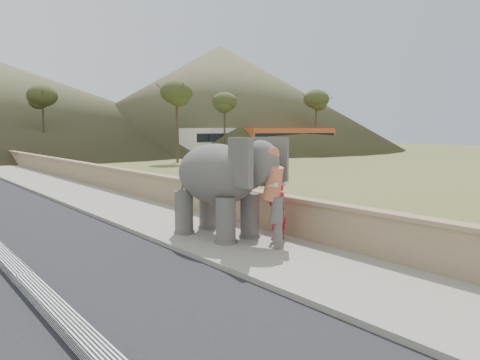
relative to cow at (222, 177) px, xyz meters
name	(u,v)px	position (x,y,z in m)	size (l,w,h in m)	color
ground	(242,249)	(-6.01, -9.31, -0.69)	(160.00, 160.00, 0.00)	olive
walkway	(96,199)	(-6.01, 0.69, -0.62)	(3.00, 120.00, 0.15)	#9E9687
parapet	(132,185)	(-4.36, 0.69, -0.14)	(0.30, 120.00, 1.10)	tan
cow	(222,177)	(0.00, 0.00, 0.00)	(0.75, 1.64, 1.38)	brown
distant_car	(191,149)	(14.60, 26.55, 0.03)	(1.70, 4.23, 1.44)	silver
bus_white	(224,142)	(17.59, 24.41, 0.86)	(2.50, 11.00, 3.10)	white
bus_orange	(290,142)	(24.54, 20.99, 0.86)	(2.50, 11.00, 3.10)	#CB5323
hill_right	(220,97)	(29.99, 42.69, 7.31)	(56.00, 56.00, 16.00)	brown
elephant_and_man	(217,188)	(-5.99, -8.21, 0.75)	(2.41, 3.83, 2.60)	#67635D
trees	(62,117)	(-2.40, 16.77, 3.22)	(47.35, 44.33, 8.74)	#473828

